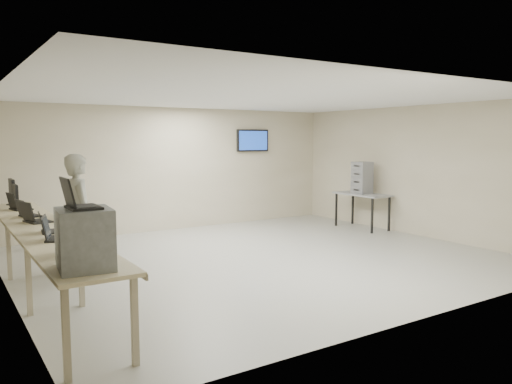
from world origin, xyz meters
TOP-DOWN VIEW (x-y plane):
  - room at (0.03, 0.06)m, footprint 8.01×7.01m
  - workbench at (-3.59, 0.00)m, footprint 0.76×6.00m
  - equipment_box at (-3.65, -2.57)m, footprint 0.52×0.58m
  - laptop_on_box at (-3.71, -2.57)m, footprint 0.30×0.37m
  - laptop_0 at (-3.60, -1.90)m, footprint 0.39×0.42m
  - laptop_1 at (-3.63, -1.04)m, footprint 0.41×0.44m
  - laptop_2 at (-3.60, -0.50)m, footprint 0.31×0.36m
  - laptop_3 at (-3.61, 0.42)m, footprint 0.41×0.45m
  - laptop_4 at (-3.61, 1.06)m, footprint 0.35×0.39m
  - laptop_5 at (-3.62, 1.96)m, footprint 0.38×0.43m
  - monitor_near at (-3.60, 2.31)m, footprint 0.18×0.41m
  - monitor_far at (-3.60, 2.75)m, footprint 0.21×0.47m
  - soldier at (-2.94, 0.61)m, footprint 0.47×0.70m
  - side_table at (3.60, 1.19)m, footprint 0.64×1.37m
  - storage_bins at (3.58, 1.19)m, footprint 0.35×0.39m

SIDE VIEW (x-z plane):
  - side_table at x=3.60m, z-range 0.34..1.16m
  - workbench at x=-3.59m, z-range 0.38..1.28m
  - soldier at x=-2.94m, z-range 0.00..1.86m
  - laptop_2 at x=-3.60m, z-range 0.84..1.10m
  - laptop_4 at x=-3.61m, z-range 0.84..1.10m
  - laptop_0 at x=-3.60m, z-range 0.83..1.11m
  - laptop_1 at x=-3.63m, z-range 0.83..1.12m
  - laptop_5 at x=-3.62m, z-range 0.83..1.12m
  - laptop_3 at x=-3.61m, z-range 0.83..1.13m
  - monitor_near at x=-3.60m, z-range 0.94..1.34m
  - equipment_box at x=-3.65m, z-range 0.90..1.45m
  - monitor_far at x=-3.60m, z-range 0.95..1.42m
  - storage_bins at x=3.58m, z-range 0.82..1.56m
  - room at x=0.03m, z-range 0.01..2.82m
  - laptop_on_box at x=-3.71m, z-range 1.38..1.67m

